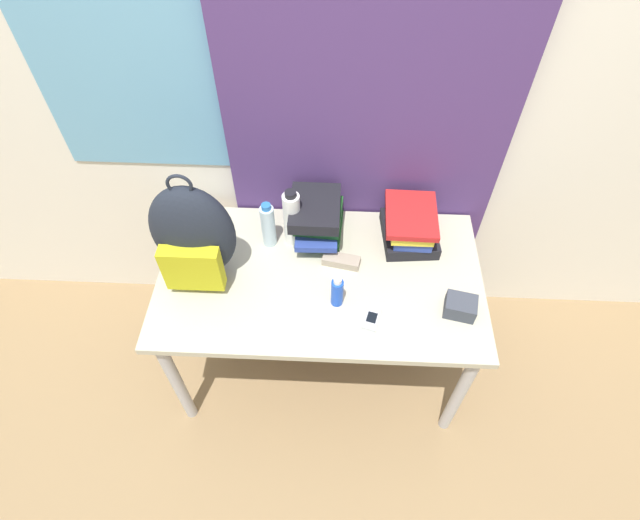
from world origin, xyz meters
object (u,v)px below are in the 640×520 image
at_px(book_stack_left, 318,219).
at_px(backpack, 193,236).
at_px(book_stack_center, 410,226).
at_px(water_bottle, 268,225).
at_px(sunglasses_case, 341,261).
at_px(camera_pouch, 460,307).
at_px(sports_bottle, 292,218).
at_px(cell_phone, 372,319).
at_px(sunscreen_bottle, 337,292).

bearing_deg(book_stack_left, backpack, -154.49).
bearing_deg(book_stack_center, water_bottle, -175.33).
height_order(sunglasses_case, camera_pouch, camera_pouch).
xyz_separation_m(book_stack_left, camera_pouch, (0.55, -0.36, -0.07)).
distance_m(book_stack_center, sports_bottle, 0.49).
height_order(cell_phone, sunglasses_case, sunglasses_case).
bearing_deg(sunscreen_bottle, book_stack_left, 104.65).
xyz_separation_m(sunglasses_case, camera_pouch, (0.45, -0.21, 0.02)).
distance_m(sunscreen_bottle, sunglasses_case, 0.20).
bearing_deg(cell_phone, book_stack_center, 68.61).
xyz_separation_m(sports_bottle, camera_pouch, (0.65, -0.33, -0.10)).
bearing_deg(backpack, sunscreen_bottle, -13.23).
relative_size(book_stack_left, water_bottle, 1.22).
distance_m(book_stack_center, cell_phone, 0.45).
height_order(backpack, camera_pouch, backpack).
height_order(backpack, cell_phone, backpack).
distance_m(sports_bottle, cell_phone, 0.51).
distance_m(book_stack_left, sunscreen_bottle, 0.35).
xyz_separation_m(water_bottle, sunglasses_case, (0.30, -0.10, -0.09)).
distance_m(book_stack_left, sunglasses_case, 0.20).
bearing_deg(book_stack_left, cell_phone, -61.91).
height_order(sports_bottle, sunglasses_case, sports_bottle).
relative_size(water_bottle, sunglasses_case, 1.40).
bearing_deg(camera_pouch, cell_phone, -171.20).
relative_size(water_bottle, cell_phone, 1.99).
bearing_deg(sports_bottle, sunglasses_case, -29.85).
height_order(backpack, book_stack_left, backpack).
xyz_separation_m(book_stack_left, cell_phone, (0.22, -0.41, -0.09)).
bearing_deg(book_stack_center, sports_bottle, -176.28).
height_order(book_stack_center, cell_phone, book_stack_center).
xyz_separation_m(sunscreen_bottle, sunglasses_case, (0.01, 0.19, -0.05)).
bearing_deg(sunglasses_case, book_stack_center, 27.91).
bearing_deg(sports_bottle, book_stack_left, 18.74).
bearing_deg(water_bottle, cell_phone, -40.95).
height_order(book_stack_left, sunglasses_case, book_stack_left).
xyz_separation_m(book_stack_center, sports_bottle, (-0.48, -0.03, 0.05)).
bearing_deg(book_stack_left, water_bottle, -165.72).
relative_size(backpack, sunscreen_bottle, 3.35).
bearing_deg(book_stack_center, book_stack_left, 179.55).
bearing_deg(backpack, book_stack_left, 25.51).
relative_size(book_stack_left, book_stack_center, 0.96).
distance_m(backpack, sunscreen_bottle, 0.57).
relative_size(sunscreen_bottle, cell_phone, 1.34).
height_order(book_stack_center, camera_pouch, book_stack_center).
bearing_deg(camera_pouch, book_stack_left, 146.54).
relative_size(water_bottle, sports_bottle, 0.80).
height_order(book_stack_center, sunscreen_bottle, book_stack_center).
xyz_separation_m(backpack, book_stack_left, (0.45, 0.21, -0.11)).
bearing_deg(book_stack_center, backpack, -165.74).
bearing_deg(water_bottle, book_stack_center, 4.67).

